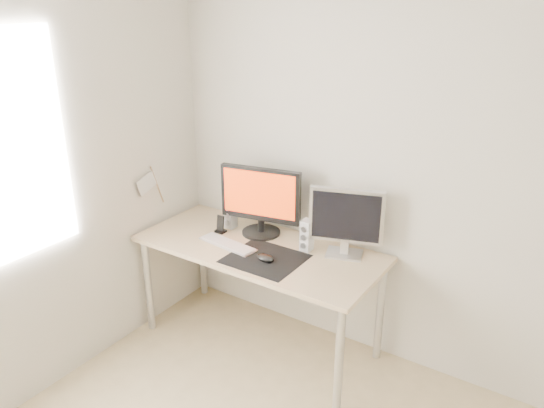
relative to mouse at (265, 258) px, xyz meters
The scene contains 11 objects.
wall_back 1.06m from the mouse, 33.58° to the left, with size 3.50×3.50×0.00m, color silver.
mousepad 0.04m from the mouse, 123.69° to the left, with size 0.45×0.40×0.00m, color black.
mouse is the anchor object (origin of this frame).
desk 0.23m from the mouse, 135.50° to the left, with size 1.60×0.70×0.73m.
main_monitor 0.46m from the mouse, 128.36° to the left, with size 0.55×0.31×0.47m.
second_monitor 0.54m from the mouse, 43.50° to the left, with size 0.44×0.22×0.43m.
speaker_left 0.57m from the mouse, 149.11° to the left, with size 0.07×0.08×0.20m.
speaker_right 0.31m from the mouse, 64.34° to the left, with size 0.07×0.08×0.20m.
keyboard 0.33m from the mouse, behind, with size 0.43×0.17×0.02m.
phone_dock 0.53m from the mouse, 159.26° to the left, with size 0.07×0.06×0.12m.
pennant 0.98m from the mouse, behind, with size 0.01×0.23×0.29m.
Camera 1 is at (0.82, -1.12, 2.24)m, focal length 35.00 mm.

